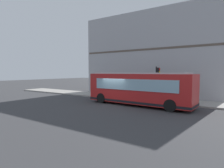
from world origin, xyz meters
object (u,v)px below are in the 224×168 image
object	(u,v)px
pedestrian_by_light_pole	(145,88)
city_bus_nearside	(139,89)
fire_hydrant	(177,99)
traffic_light_near_corner	(157,77)
newspaper_vending_box	(102,91)
pedestrian_walking_along_curb	(109,89)

from	to	relation	value
pedestrian_by_light_pole	city_bus_nearside	bearing A→B (deg)	-162.63
city_bus_nearside	fire_hydrant	world-z (taller)	city_bus_nearside
traffic_light_near_corner	pedestrian_by_light_pole	distance (m)	3.65
traffic_light_near_corner	fire_hydrant	distance (m)	2.87
newspaper_vending_box	pedestrian_walking_along_curb	bearing A→B (deg)	-124.96
city_bus_nearside	newspaper_vending_box	distance (m)	8.26
traffic_light_near_corner	pedestrian_walking_along_curb	world-z (taller)	traffic_light_near_corner
fire_hydrant	city_bus_nearside	bearing A→B (deg)	131.89
traffic_light_near_corner	pedestrian_walking_along_curb	xyz separation A→B (m)	(0.01, 6.04, -1.49)
newspaper_vending_box	city_bus_nearside	bearing A→B (deg)	-118.74
traffic_light_near_corner	fire_hydrant	world-z (taller)	traffic_light_near_corner
city_bus_nearside	fire_hydrant	bearing A→B (deg)	-48.11
city_bus_nearside	pedestrian_walking_along_curb	xyz separation A→B (m)	(2.51, 5.14, -0.44)
traffic_light_near_corner	pedestrian_walking_along_curb	bearing A→B (deg)	89.90
traffic_light_near_corner	newspaper_vending_box	bearing A→B (deg)	79.85
pedestrian_by_light_pole	pedestrian_walking_along_curb	xyz separation A→B (m)	(-2.32, 3.63, -0.05)
traffic_light_near_corner	pedestrian_by_light_pole	bearing A→B (deg)	45.96
pedestrian_walking_along_curb	pedestrian_by_light_pole	bearing A→B (deg)	-57.44
fire_hydrant	newspaper_vending_box	bearing A→B (deg)	82.14
pedestrian_walking_along_curb	newspaper_vending_box	xyz separation A→B (m)	(1.44, 2.06, -0.52)
city_bus_nearside	traffic_light_near_corner	xyz separation A→B (m)	(2.50, -0.90, 1.05)
newspaper_vending_box	fire_hydrant	bearing A→B (deg)	-97.86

